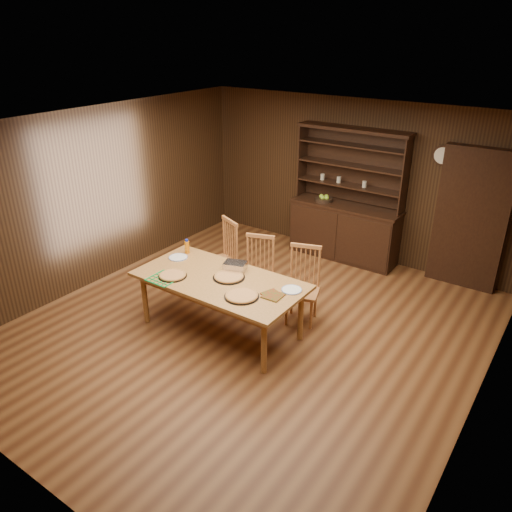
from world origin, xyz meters
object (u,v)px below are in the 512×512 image
Objects in this scene: chair_center at (258,270)px; chair_right at (303,281)px; chair_left at (225,254)px; dining_table at (220,284)px; china_hutch at (345,224)px; juice_bottle at (187,247)px.

chair_right is at bearing -14.79° from chair_center.
chair_left is 1.35m from chair_right.
chair_center is (0.03, 0.81, -0.13)m from dining_table.
juice_bottle is (-1.15, -2.61, 0.25)m from china_hutch.
china_hutch is at bearing 66.29° from juice_bottle.
chair_center is (-0.27, -2.15, -0.04)m from china_hutch.
dining_table is (-0.30, -2.97, 0.09)m from china_hutch.
chair_left is 1.05× the size of chair_center.
chair_left reaches higher than chair_right.
juice_bottle is (-0.85, 0.35, 0.16)m from dining_table.
chair_left is 5.41× the size of juice_bottle.
chair_left is at bearing 159.35° from chair_right.
chair_left reaches higher than dining_table.
china_hutch reaches higher than chair_center.
chair_left reaches higher than juice_bottle.
juice_bottle is at bearing -113.71° from china_hutch.
chair_left is at bearing -114.49° from china_hutch.
chair_center is 0.99× the size of chair_right.
juice_bottle is (-0.21, -0.56, 0.26)m from chair_left.
dining_table is at bearing -22.55° from juice_bottle.
china_hutch reaches higher than juice_bottle.
chair_left is (-0.64, 0.91, -0.10)m from dining_table.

